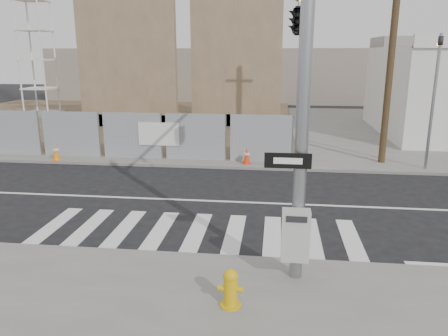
# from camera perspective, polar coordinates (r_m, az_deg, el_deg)

# --- Properties ---
(ground) EXTENTS (100.00, 100.00, 0.00)m
(ground) POSITION_cam_1_polar(r_m,az_deg,el_deg) (14.06, -1.73, -4.34)
(ground) COLOR black
(ground) RESTS_ON ground
(sidewalk_far) EXTENTS (50.00, 20.00, 0.12)m
(sidewalk_far) POSITION_cam_1_polar(r_m,az_deg,el_deg) (27.58, 2.59, 5.32)
(sidewalk_far) COLOR slate
(sidewalk_far) RESTS_ON ground
(signal_pole) EXTENTS (0.96, 5.87, 7.00)m
(signal_pole) POSITION_cam_1_polar(r_m,az_deg,el_deg) (11.10, 9.75, 15.48)
(signal_pole) COLOR gray
(signal_pole) RESTS_ON sidewalk_near
(far_signal_pole) EXTENTS (0.16, 0.20, 5.60)m
(far_signal_pole) POSITION_cam_1_polar(r_m,az_deg,el_deg) (18.75, 25.89, 9.91)
(far_signal_pole) COLOR gray
(far_signal_pole) RESTS_ON sidewalk_far
(chain_link_fence) EXTENTS (24.60, 0.04, 2.00)m
(chain_link_fence) POSITION_cam_1_polar(r_m,az_deg,el_deg) (22.02, -26.38, 4.15)
(chain_link_fence) COLOR gray
(chain_link_fence) RESTS_ON sidewalk_far
(concrete_wall_left) EXTENTS (6.00, 1.30, 8.00)m
(concrete_wall_left) POSITION_cam_1_polar(r_m,az_deg,el_deg) (27.74, -12.38, 11.94)
(concrete_wall_left) COLOR brown
(concrete_wall_left) RESTS_ON sidewalk_far
(concrete_wall_right) EXTENTS (5.50, 1.30, 8.00)m
(concrete_wall_right) POSITION_cam_1_polar(r_m,az_deg,el_deg) (27.36, 1.61, 12.24)
(concrete_wall_right) COLOR brown
(concrete_wall_right) RESTS_ON sidewalk_far
(utility_pole_right) EXTENTS (1.60, 0.28, 10.00)m
(utility_pole_right) POSITION_cam_1_polar(r_m,az_deg,el_deg) (19.18, 21.22, 15.64)
(utility_pole_right) COLOR #463720
(utility_pole_right) RESTS_ON sidewalk_far
(fire_hydrant) EXTENTS (0.47, 0.46, 0.74)m
(fire_hydrant) POSITION_cam_1_polar(r_m,az_deg,el_deg) (8.21, 0.87, -15.40)
(fire_hydrant) COLOR gold
(fire_hydrant) RESTS_ON sidewalk_near
(traffic_cone_c) EXTENTS (0.46, 0.46, 0.70)m
(traffic_cone_c) POSITION_cam_1_polar(r_m,az_deg,el_deg) (20.16, -21.11, 1.94)
(traffic_cone_c) COLOR orange
(traffic_cone_c) RESTS_ON sidewalk_far
(traffic_cone_d) EXTENTS (0.41, 0.41, 0.65)m
(traffic_cone_d) POSITION_cam_1_polar(r_m,az_deg,el_deg) (18.21, 2.97, 1.55)
(traffic_cone_d) COLOR red
(traffic_cone_d) RESTS_ON sidewalk_far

